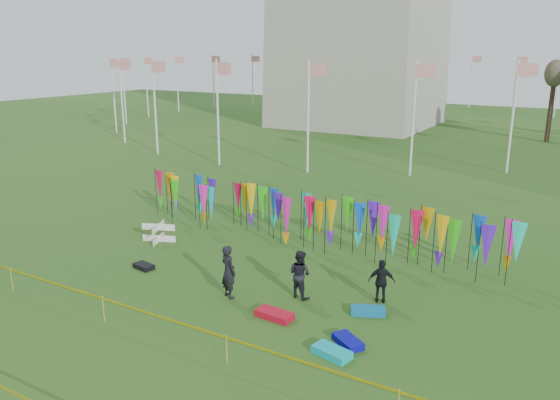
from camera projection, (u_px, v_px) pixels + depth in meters
The scene contains 14 objects.
ground at pixel (201, 305), 19.05m from camera, with size 160.00×160.00×0.00m, color #1E4914.
flagpole_ring at pixel (359, 90), 64.75m from camera, with size 57.40×56.16×8.00m.
banner_row at pixel (308, 212), 24.72m from camera, with size 18.64×0.64×2.39m.
caution_tape_near at pixel (143, 313), 16.84m from camera, with size 26.00×0.02×0.90m.
caution_tape_far at pixel (5, 390), 13.00m from camera, with size 26.00×0.02×0.90m.
box_kite at pixel (159, 233), 25.23m from camera, with size 0.81×0.81×0.90m.
person_left at pixel (228, 272), 19.45m from camera, with size 0.72×0.52×1.97m, color black.
person_mid at pixel (300, 274), 19.47m from camera, with size 0.86×0.53×1.77m, color black.
person_right at pixel (382, 281), 19.07m from camera, with size 0.93×0.53×1.59m, color black.
kite_bag_turquoise at pixel (332, 352), 15.87m from camera, with size 1.14×0.57×0.23m, color #0CAFBE.
kite_bag_blue at pixel (348, 341), 16.48m from camera, with size 1.03×0.54×0.22m, color #0A0AA3.
kite_bag_red at pixel (274, 315), 18.13m from camera, with size 1.26×0.58×0.23m, color red.
kite_bag_black at pixel (144, 266), 22.23m from camera, with size 0.85×0.49×0.20m, color black.
kite_bag_teal at pixel (368, 311), 18.40m from camera, with size 1.14×0.55×0.22m, color #0B6CA1.
Camera 1 is at (11.16, -13.62, 8.60)m, focal length 35.00 mm.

